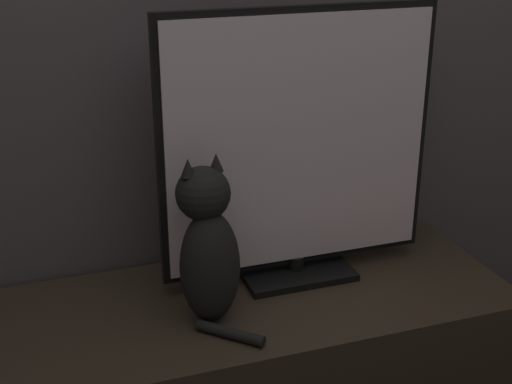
{
  "coord_description": "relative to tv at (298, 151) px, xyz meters",
  "views": [
    {
      "loc": [
        -0.53,
        -0.68,
        1.52
      ],
      "look_at": [
        0.02,
        0.91,
        0.83
      ],
      "focal_mm": 50.0,
      "sensor_mm": 36.0,
      "label": 1
    }
  ],
  "objects": [
    {
      "name": "tv_stand",
      "position": [
        -0.16,
        -0.08,
        -0.64
      ],
      "size": [
        1.41,
        0.55,
        0.53
      ],
      "color": "#33281E",
      "rests_on": "ground_plane"
    },
    {
      "name": "tv",
      "position": [
        0.0,
        0.0,
        0.0
      ],
      "size": [
        0.76,
        0.19,
        0.75
      ],
      "color": "black",
      "rests_on": "tv_stand"
    },
    {
      "name": "cat",
      "position": [
        -0.29,
        -0.14,
        -0.17
      ],
      "size": [
        0.18,
        0.28,
        0.43
      ],
      "rotation": [
        0.0,
        0.0,
        0.2
      ],
      "color": "black",
      "rests_on": "tv_stand"
    }
  ]
}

